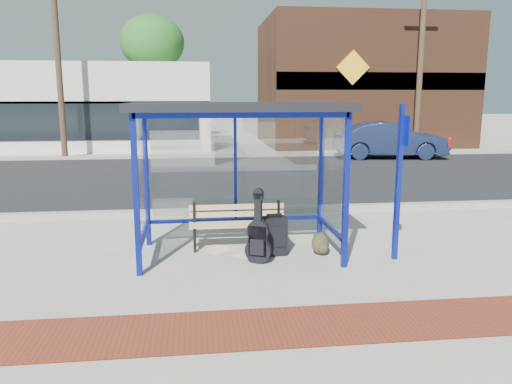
{
  "coord_description": "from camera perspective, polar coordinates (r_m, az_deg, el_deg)",
  "views": [
    {
      "loc": [
        -0.65,
        -7.67,
        2.52
      ],
      "look_at": [
        0.29,
        0.2,
        0.99
      ],
      "focal_mm": 35.0,
      "sensor_mm": 36.0,
      "label": 1
    }
  ],
  "objects": [
    {
      "name": "parked_car",
      "position": [
        21.27,
        15.01,
        5.74
      ],
      "size": [
        4.63,
        2.08,
        1.48
      ],
      "primitive_type": "imported",
      "rotation": [
        0.0,
        0.0,
        1.45
      ],
      "color": "#182445",
      "rests_on": "ground"
    },
    {
      "name": "tree_right",
      "position": [
        32.59,
        17.67,
        15.58
      ],
      "size": [
        3.6,
        3.6,
        7.03
      ],
      "color": "#4C3826",
      "rests_on": "ground"
    },
    {
      "name": "suitcase",
      "position": [
        8.02,
        2.08,
        -5.04
      ],
      "size": [
        0.41,
        0.3,
        0.68
      ],
      "rotation": [
        0.0,
        0.0,
        0.11
      ],
      "color": "black",
      "rests_on": "ground"
    },
    {
      "name": "newspaper_a",
      "position": [
        8.33,
        -4.21,
        -6.69
      ],
      "size": [
        0.46,
        0.45,
        0.01
      ],
      "primitive_type": "cube",
      "rotation": [
        0.0,
        0.0,
        0.68
      ],
      "color": "white",
      "rests_on": "ground"
    },
    {
      "name": "newspaper_c",
      "position": [
        8.46,
        -4.49,
        -6.41
      ],
      "size": [
        0.42,
        0.44,
        0.01
      ],
      "primitive_type": "cube",
      "rotation": [
        0.0,
        0.0,
        0.99
      ],
      "color": "white",
      "rests_on": "ground"
    },
    {
      "name": "storefront_white",
      "position": [
        26.99,
        -25.16,
        8.79
      ],
      "size": [
        18.0,
        6.04,
        4.0
      ],
      "color": "silver",
      "rests_on": "ground"
    },
    {
      "name": "storefront_brown",
      "position": [
        27.57,
        11.73,
        12.1
      ],
      "size": [
        10.0,
        7.08,
        6.4
      ],
      "color": "#59331E",
      "rests_on": "ground"
    },
    {
      "name": "backpack",
      "position": [
        8.14,
        7.42,
        -5.96
      ],
      "size": [
        0.33,
        0.31,
        0.35
      ],
      "rotation": [
        0.0,
        0.0,
        0.21
      ],
      "color": "#2E2F1A",
      "rests_on": "ground"
    },
    {
      "name": "tree_mid",
      "position": [
        29.91,
        -11.77,
        16.31
      ],
      "size": [
        3.6,
        3.6,
        7.03
      ],
      "color": "#4C3826",
      "rests_on": "ground"
    },
    {
      "name": "curb_near",
      "position": [
        10.88,
        -3.21,
        -2.17
      ],
      "size": [
        60.0,
        0.25,
        0.12
      ],
      "primitive_type": "cube",
      "color": "gray",
      "rests_on": "ground"
    },
    {
      "name": "bench",
      "position": [
        8.42,
        -2.14,
        -3.44
      ],
      "size": [
        1.62,
        0.4,
        0.76
      ],
      "rotation": [
        0.0,
        0.0,
        -0.0
      ],
      "color": "black",
      "rests_on": "ground"
    },
    {
      "name": "curb_far",
      "position": [
        20.93,
        -5.01,
        4.12
      ],
      "size": [
        60.0,
        0.25,
        0.12
      ],
      "primitive_type": "cube",
      "color": "gray",
      "rests_on": "ground"
    },
    {
      "name": "utility_pole_east",
      "position": [
        23.23,
        18.33,
        14.3
      ],
      "size": [
        1.6,
        0.24,
        8.0
      ],
      "color": "#4C3826",
      "rests_on": "ground"
    },
    {
      "name": "bus_shelter",
      "position": [
        7.79,
        -2.02,
        7.61
      ],
      "size": [
        3.3,
        1.8,
        2.42
      ],
      "color": "navy",
      "rests_on": "ground"
    },
    {
      "name": "brick_paver_strip",
      "position": [
        5.7,
        0.47,
        -15.24
      ],
      "size": [
        60.0,
        1.0,
        0.01
      ],
      "primitive_type": "cube",
      "color": "maroon",
      "rests_on": "ground"
    },
    {
      "name": "newspaper_b",
      "position": [
        8.08,
        -1.11,
        -7.23
      ],
      "size": [
        0.43,
        0.41,
        0.01
      ],
      "primitive_type": "cube",
      "rotation": [
        0.0,
        0.0,
        0.55
      ],
      "color": "white",
      "rests_on": "ground"
    },
    {
      "name": "guitar_bag",
      "position": [
        7.61,
        0.25,
        -5.23
      ],
      "size": [
        0.41,
        0.26,
        1.1
      ],
      "rotation": [
        0.0,
        0.0,
        -0.39
      ],
      "color": "black",
      "rests_on": "ground"
    },
    {
      "name": "sign_post",
      "position": [
        7.9,
        16.06,
        2.01
      ],
      "size": [
        0.12,
        0.3,
        2.41
      ],
      "rotation": [
        0.0,
        0.0,
        0.16
      ],
      "color": "#0D1D99",
      "rests_on": "ground"
    },
    {
      "name": "utility_pole_west",
      "position": [
        21.8,
        -21.71,
        14.34
      ],
      "size": [
        1.6,
        0.24,
        8.0
      ],
      "color": "#4C3826",
      "rests_on": "ground"
    },
    {
      "name": "street_asphalt",
      "position": [
        15.89,
        -4.39,
        1.77
      ],
      "size": [
        60.0,
        10.0,
        0.0
      ],
      "primitive_type": "cube",
      "color": "black",
      "rests_on": "ground"
    },
    {
      "name": "far_sidewalk",
      "position": [
        22.82,
        -5.16,
        4.54
      ],
      "size": [
        60.0,
        4.0,
        0.01
      ],
      "primitive_type": "cube",
      "color": "#B2ADA0",
      "rests_on": "ground"
    },
    {
      "name": "fire_hydrant",
      "position": [
        24.18,
        21.22,
        5.1
      ],
      "size": [
        0.32,
        0.21,
        0.7
      ],
      "rotation": [
        0.0,
        0.0,
        0.39
      ],
      "color": "#9D140B",
      "rests_on": "ground"
    },
    {
      "name": "ground",
      "position": [
        8.1,
        -1.88,
        -7.2
      ],
      "size": [
        120.0,
        120.0,
        0.0
      ],
      "primitive_type": "plane",
      "color": "#B2ADA0",
      "rests_on": "ground"
    }
  ]
}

